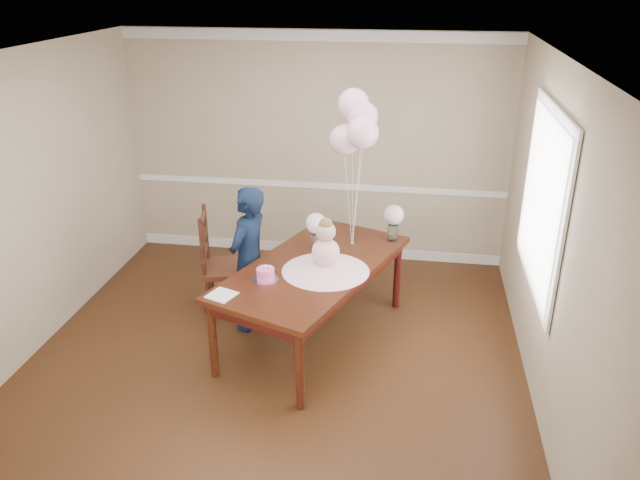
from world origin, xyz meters
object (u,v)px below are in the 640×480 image
(dining_table_top, at_px, (314,267))
(birthday_cake, at_px, (266,274))
(dining_chair_seat, at_px, (228,268))
(woman, at_px, (249,259))

(dining_table_top, height_order, birthday_cake, birthday_cake)
(dining_chair_seat, height_order, woman, woman)
(dining_table_top, distance_m, woman, 0.67)
(birthday_cake, xyz_separation_m, dining_chair_seat, (-0.58, 0.75, -0.35))
(dining_chair_seat, relative_size, woman, 0.33)
(dining_table_top, xyz_separation_m, woman, (-0.66, 0.14, -0.03))
(dining_table_top, distance_m, dining_chair_seat, 1.05)
(birthday_cake, relative_size, dining_chair_seat, 0.32)
(dining_table_top, xyz_separation_m, dining_chair_seat, (-0.95, 0.38, -0.26))
(dining_chair_seat, bearing_deg, dining_table_top, -35.41)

